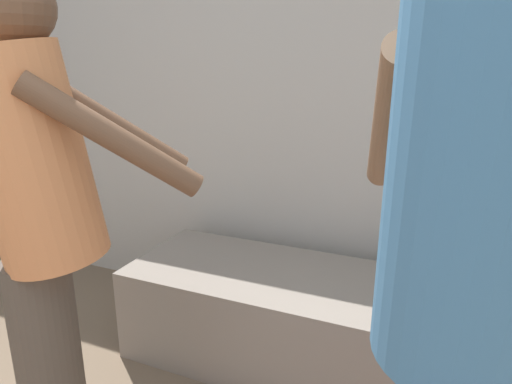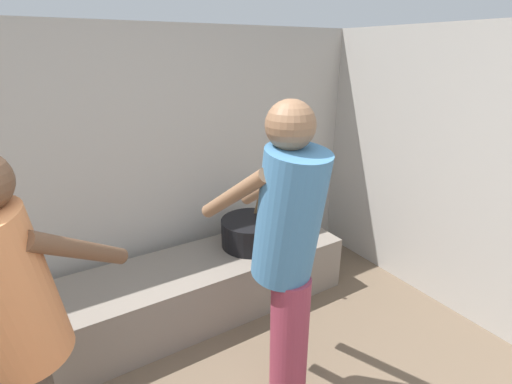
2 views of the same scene
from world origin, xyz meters
The scene contains 5 objects.
block_enclosure_rear centered at (0.00, 2.43, 1.01)m, with size 5.32×0.20×2.02m, color #ADA8A0.
hearth_ledge centered at (0.76, 1.91, 0.21)m, with size 2.37×0.60×0.43m, color slate.
cooking_pot_main centered at (1.29, 1.93, 0.53)m, with size 0.46×0.46×0.66m.
cook_in_orange_shirt centered at (-0.20, 1.09, 0.90)m, with size 0.70×0.67×1.57m.
cook_in_blue_shirt centered at (0.93, 0.99, 0.95)m, with size 0.44×0.73×1.65m.
Camera 2 is at (-0.03, -0.27, 1.84)m, focal length 26.18 mm.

